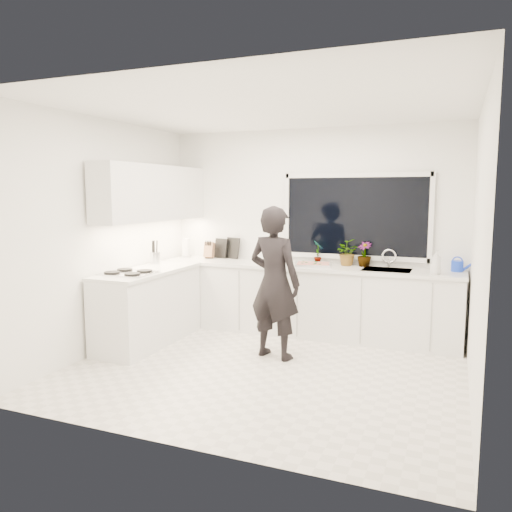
% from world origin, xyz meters
% --- Properties ---
extents(floor, '(4.00, 3.50, 0.02)m').
position_xyz_m(floor, '(0.00, 0.00, -0.01)').
color(floor, beige).
rests_on(floor, ground).
extents(wall_back, '(4.00, 0.02, 2.70)m').
position_xyz_m(wall_back, '(0.00, 1.76, 1.35)').
color(wall_back, white).
rests_on(wall_back, ground).
extents(wall_left, '(0.02, 3.50, 2.70)m').
position_xyz_m(wall_left, '(-2.01, 0.00, 1.35)').
color(wall_left, white).
rests_on(wall_left, ground).
extents(wall_right, '(0.02, 3.50, 2.70)m').
position_xyz_m(wall_right, '(2.01, 0.00, 1.35)').
color(wall_right, white).
rests_on(wall_right, ground).
extents(ceiling, '(4.00, 3.50, 0.02)m').
position_xyz_m(ceiling, '(0.00, 0.00, 2.71)').
color(ceiling, white).
rests_on(ceiling, wall_back).
extents(window, '(1.80, 0.02, 1.00)m').
position_xyz_m(window, '(0.60, 1.73, 1.55)').
color(window, black).
rests_on(window, wall_back).
extents(base_cabinets_back, '(3.92, 0.58, 0.88)m').
position_xyz_m(base_cabinets_back, '(0.00, 1.45, 0.44)').
color(base_cabinets_back, white).
rests_on(base_cabinets_back, floor).
extents(base_cabinets_left, '(0.58, 1.60, 0.88)m').
position_xyz_m(base_cabinets_left, '(-1.67, 0.35, 0.44)').
color(base_cabinets_left, white).
rests_on(base_cabinets_left, floor).
extents(countertop_back, '(3.94, 0.62, 0.04)m').
position_xyz_m(countertop_back, '(0.00, 1.44, 0.90)').
color(countertop_back, silver).
rests_on(countertop_back, base_cabinets_back).
extents(countertop_left, '(0.62, 1.60, 0.04)m').
position_xyz_m(countertop_left, '(-1.67, 0.35, 0.90)').
color(countertop_left, silver).
rests_on(countertop_left, base_cabinets_left).
extents(upper_cabinets, '(0.34, 2.10, 0.70)m').
position_xyz_m(upper_cabinets, '(-1.79, 0.70, 1.85)').
color(upper_cabinets, white).
rests_on(upper_cabinets, wall_left).
extents(sink, '(0.58, 0.42, 0.14)m').
position_xyz_m(sink, '(1.05, 1.45, 0.87)').
color(sink, silver).
rests_on(sink, countertop_back).
extents(faucet, '(0.03, 0.03, 0.22)m').
position_xyz_m(faucet, '(1.05, 1.65, 1.03)').
color(faucet, silver).
rests_on(faucet, countertop_back).
extents(stovetop, '(0.56, 0.48, 0.03)m').
position_xyz_m(stovetop, '(-1.69, -0.00, 0.94)').
color(stovetop, black).
rests_on(stovetop, countertop_left).
extents(person, '(0.70, 0.53, 1.71)m').
position_xyz_m(person, '(-0.04, 0.42, 0.86)').
color(person, black).
rests_on(person, floor).
extents(pizza_tray, '(0.51, 0.42, 0.03)m').
position_xyz_m(pizza_tray, '(0.13, 1.42, 0.94)').
color(pizza_tray, silver).
rests_on(pizza_tray, countertop_back).
extents(pizza, '(0.46, 0.37, 0.01)m').
position_xyz_m(pizza, '(0.13, 1.42, 0.95)').
color(pizza, red).
rests_on(pizza, pizza_tray).
extents(watering_can, '(0.18, 0.18, 0.13)m').
position_xyz_m(watering_can, '(1.85, 1.61, 0.98)').
color(watering_can, blue).
rests_on(watering_can, countertop_back).
extents(paper_towel_roll, '(0.14, 0.14, 0.26)m').
position_xyz_m(paper_towel_roll, '(-1.82, 1.55, 1.05)').
color(paper_towel_roll, white).
rests_on(paper_towel_roll, countertop_back).
extents(knife_block, '(0.14, 0.11, 0.22)m').
position_xyz_m(knife_block, '(-1.46, 1.59, 1.03)').
color(knife_block, olive).
rests_on(knife_block, countertop_back).
extents(utensil_crock, '(0.13, 0.13, 0.16)m').
position_xyz_m(utensil_crock, '(-1.85, 0.80, 1.00)').
color(utensil_crock, silver).
rests_on(utensil_crock, countertop_left).
extents(picture_frame_large, '(0.22, 0.08, 0.28)m').
position_xyz_m(picture_frame_large, '(-1.32, 1.69, 1.06)').
color(picture_frame_large, black).
rests_on(picture_frame_large, countertop_back).
extents(picture_frame_small, '(0.24, 0.11, 0.30)m').
position_xyz_m(picture_frame_small, '(-1.13, 1.69, 1.07)').
color(picture_frame_small, black).
rests_on(picture_frame_small, countertop_back).
extents(herb_plants, '(0.81, 0.39, 0.34)m').
position_xyz_m(herb_plants, '(0.52, 1.61, 1.08)').
color(herb_plants, '#26662D').
rests_on(herb_plants, countertop_back).
extents(soap_bottles, '(0.15, 0.16, 0.29)m').
position_xyz_m(soap_bottles, '(1.62, 1.30, 1.05)').
color(soap_bottles, '#D8BF66').
rests_on(soap_bottles, countertop_back).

